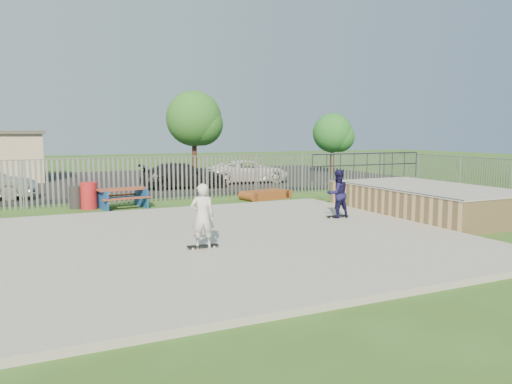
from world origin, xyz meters
name	(u,v)px	position (x,y,z in m)	size (l,w,h in m)	color
ground	(192,244)	(0.00, 0.00, 0.00)	(120.00, 120.00, 0.00)	#34541D
concrete_slab	(192,242)	(0.00, 0.00, 0.07)	(15.00, 12.00, 0.15)	gray
quarter_pipe	(426,200)	(9.50, 1.04, 0.56)	(5.50, 7.05, 2.19)	tan
fence	(179,190)	(1.00, 4.59, 1.00)	(26.04, 16.02, 2.00)	gray
picnic_table	(122,198)	(-0.54, 7.63, 0.42)	(2.14, 1.85, 0.82)	brown
funbox	(265,195)	(6.02, 7.68, 0.20)	(2.20, 1.42, 0.41)	brown
trash_bin_red	(89,196)	(-1.79, 7.96, 0.54)	(0.65, 0.65, 1.09)	#A91A1F
trash_bin_grey	(76,197)	(-2.25, 8.33, 0.45)	(0.54, 0.54, 0.91)	#242527
parking_lot	(98,182)	(0.00, 19.00, 0.01)	(40.00, 18.00, 0.02)	black
car_dark	(184,175)	(3.88, 13.60, 0.72)	(1.96, 4.82, 1.40)	black
car_white	(248,171)	(8.37, 14.83, 0.71)	(2.30, 4.99, 1.39)	white
tree_mid	(194,119)	(6.92, 20.96, 4.05)	(3.90, 3.90, 6.02)	#47281C
tree_right	(332,133)	(16.93, 18.53, 3.05)	(2.94, 2.94, 4.53)	#3A2817
skateboard_a	(337,216)	(5.64, 1.23, 0.19)	(0.81, 0.23, 0.08)	black
skateboard_b	(203,247)	(-0.09, -1.17, 0.19)	(0.81, 0.25, 0.08)	black
skater_navy	(338,194)	(5.64, 1.23, 0.98)	(0.81, 0.63, 1.66)	#14123A
skater_white	(202,216)	(-0.09, -1.17, 0.98)	(0.61, 0.40, 1.66)	silver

